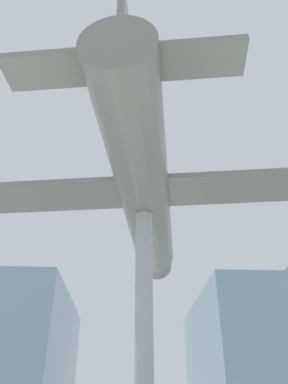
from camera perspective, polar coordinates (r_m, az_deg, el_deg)
glass_pavilion_right at (r=29.39m, az=19.28°, el=-24.02°), size 10.04×13.33×9.80m
support_pylon_central at (r=11.51m, az=0.00°, el=-20.83°), size 0.55×0.55×7.77m
suspended_airplane at (r=13.46m, az=0.11°, el=-0.59°), size 17.52×14.26×3.05m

